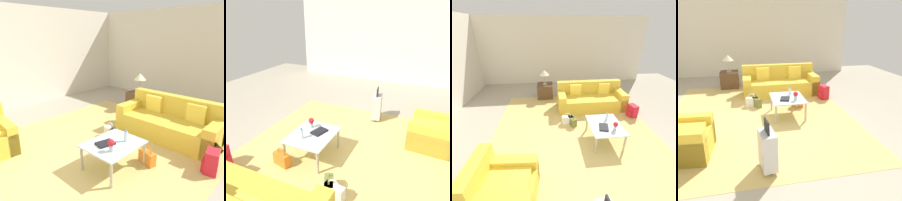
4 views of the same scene
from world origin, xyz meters
TOP-DOWN VIEW (x-y plane):
  - ground_plane at (0.00, 0.00)m, footprint 12.00×12.00m
  - wall_right at (5.06, 0.00)m, footprint 0.12×8.00m
  - area_rug at (0.60, 0.20)m, footprint 5.20×4.40m
  - couch at (2.20, -0.60)m, footprint 0.96×2.29m
  - coffee_table at (0.40, -0.50)m, footprint 0.95×0.78m
  - water_bottle at (0.60, -0.60)m, footprint 0.06×0.06m
  - coffee_table_book at (0.28, -0.42)m, footprint 0.34×0.28m
  - flower_vase at (0.18, -0.65)m, footprint 0.11×0.11m
  - side_table at (3.20, 1.00)m, footprint 0.60×0.60m
  - table_lamp at (3.20, 1.00)m, footprint 0.37×0.37m
  - handbag_olive at (1.13, 0.21)m, footprint 0.35×0.26m
  - handbag_orange at (0.89, -0.87)m, footprint 0.21×0.34m
  - handbag_white at (1.21, 0.33)m, footprint 0.18×0.33m
  - backpack_red at (1.40, -1.79)m, footprint 0.34×0.30m

SIDE VIEW (x-z plane):
  - ground_plane at x=0.00m, z-range 0.00..0.00m
  - area_rug at x=0.60m, z-range 0.00..0.01m
  - handbag_olive at x=1.13m, z-range -0.05..0.31m
  - handbag_orange at x=0.89m, z-range -0.05..0.31m
  - handbag_white at x=1.21m, z-range -0.05..0.31m
  - backpack_red at x=1.40m, z-range -0.01..0.39m
  - side_table at x=3.20m, z-range 0.00..0.56m
  - couch at x=2.20m, z-range -0.14..0.75m
  - coffee_table at x=0.40m, z-range 0.17..0.64m
  - coffee_table_book at x=0.28m, z-range 0.46..0.49m
  - water_bottle at x=0.60m, z-range 0.46..0.66m
  - flower_vase at x=0.18m, z-range 0.48..0.69m
  - table_lamp at x=3.20m, z-range 0.73..1.30m
  - wall_right at x=5.06m, z-range 0.00..3.10m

